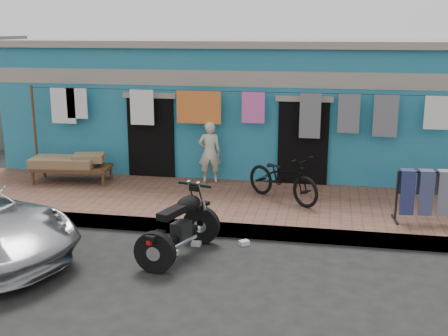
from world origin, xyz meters
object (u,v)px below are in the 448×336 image
at_px(motorcycle, 179,224).
at_px(seated_person, 210,152).
at_px(charpoy, 72,169).
at_px(bicycle, 283,172).

bearing_deg(motorcycle, seated_person, 112.13).
bearing_deg(motorcycle, charpoy, 154.24).
distance_m(bicycle, charpoy, 4.84).
xyz_separation_m(bicycle, motorcycle, (-1.43, -2.62, -0.28)).
height_order(bicycle, charpoy, bicycle).
bearing_deg(bicycle, seated_person, 95.45).
bearing_deg(charpoy, seated_person, 10.11).
relative_size(seated_person, motorcycle, 0.75).
relative_size(seated_person, bicycle, 0.76).
xyz_separation_m(motorcycle, charpoy, (-3.37, 3.15, -0.01)).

